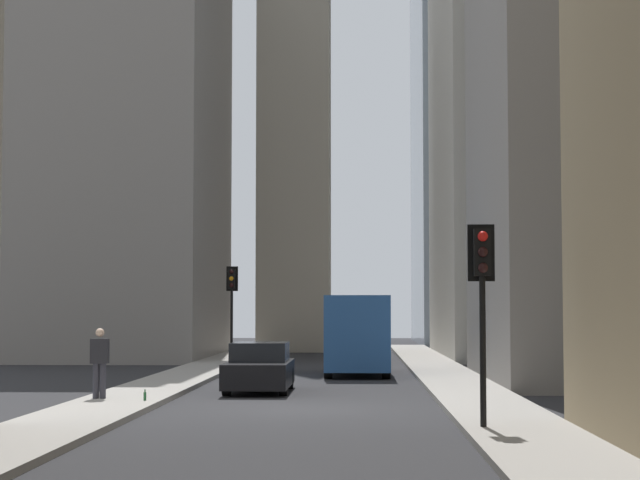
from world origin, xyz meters
TOP-DOWN VIEW (x-y plane):
  - ground_plane at (0.00, 0.00)m, footprint 135.00×135.00m
  - sidewalk_right at (0.00, 4.50)m, footprint 90.00×2.20m
  - sidewalk_left at (0.00, -4.50)m, footprint 90.00×2.20m
  - building_left_far at (30.61, -10.59)m, footprint 17.13×10.50m
  - building_right_far at (28.37, 10.59)m, footprint 14.66×10.50m
  - delivery_truck at (14.21, -1.40)m, footprint 6.46×2.25m
  - sedan_black at (5.51, 1.40)m, footprint 4.30×1.78m
  - traffic_light_foreground at (-5.26, -3.79)m, footprint 0.43×0.52m
  - traffic_light_midblock at (23.23, 4.18)m, footprint 0.43×0.52m
  - pedestrian at (1.28, 5.05)m, footprint 0.26×0.44m
  - discarded_bottle at (0.69, 3.79)m, footprint 0.07×0.07m

SIDE VIEW (x-z plane):
  - ground_plane at x=0.00m, z-range 0.00..0.00m
  - sidewalk_right at x=0.00m, z-range 0.00..0.14m
  - sidewalk_left at x=0.00m, z-range 0.00..0.14m
  - discarded_bottle at x=0.69m, z-range 0.11..0.38m
  - sedan_black at x=5.51m, z-range -0.04..1.37m
  - pedestrian at x=1.28m, z-range 0.22..1.97m
  - delivery_truck at x=14.21m, z-range 0.04..2.88m
  - traffic_light_foreground at x=-5.26m, z-range 1.04..4.90m
  - traffic_light_midblock at x=23.23m, z-range 1.11..5.26m
  - building_right_far at x=28.37m, z-range 0.01..23.46m
  - building_left_far at x=30.61m, z-range 0.01..30.83m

